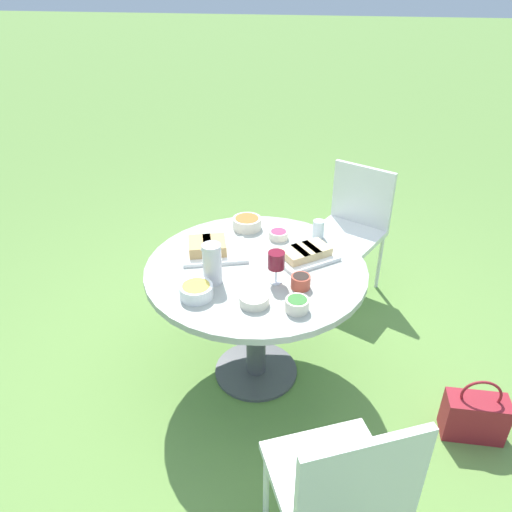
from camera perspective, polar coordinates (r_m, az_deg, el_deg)
The scene contains 16 objects.
ground_plane at distance 3.01m, azimuth 0.00°, elevation -13.04°, with size 40.00×40.00×0.00m, color #668E42.
dining_table at distance 2.62m, azimuth 0.00°, elevation -3.36°, with size 1.14×1.14×0.73m.
chair_near_left at distance 1.93m, azimuth 9.86°, elevation -24.33°, with size 0.57×0.56×0.89m.
chair_near_right at distance 3.51m, azimuth 10.96°, elevation 3.90°, with size 0.59×0.58×0.89m.
water_pitcher at distance 2.38m, azimuth -5.04°, elevation -0.88°, with size 0.10×0.09×0.21m.
wine_glass at distance 2.36m, azimuth 2.34°, elevation -0.59°, with size 0.08×0.08×0.17m.
platter_bread_main at distance 2.65m, azimuth -5.22°, elevation 0.87°, with size 0.39×0.34×0.08m.
platter_charcuterie at distance 2.61m, azimuth 5.70°, elevation 0.24°, with size 0.37×0.35×0.06m.
bowl_fries at distance 2.33m, azimuth -6.84°, elevation -3.92°, with size 0.16×0.16×0.06m.
bowl_salad at distance 2.24m, azimuth 4.72°, elevation -5.50°, with size 0.11×0.11×0.06m.
bowl_olives at distance 2.38m, azimuth 5.13°, elevation -2.86°, with size 0.09×0.09×0.07m.
bowl_dip_red at distance 2.79m, azimuth 2.59°, elevation 2.48°, with size 0.11×0.11×0.05m.
bowl_dip_cream at distance 2.27m, azimuth -0.23°, elevation -4.95°, with size 0.13×0.13×0.05m.
bowl_roasted_veg at distance 2.89m, azimuth -1.04°, elevation 3.85°, with size 0.17×0.17×0.07m.
cup_water_near at distance 2.81m, azimuth 7.14°, elevation 3.08°, with size 0.06×0.06×0.10m.
handbag at distance 2.83m, azimuth 23.70°, elevation -16.40°, with size 0.30×0.14×0.37m.
Camera 1 is at (-0.30, 2.13, 2.10)m, focal length 35.00 mm.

